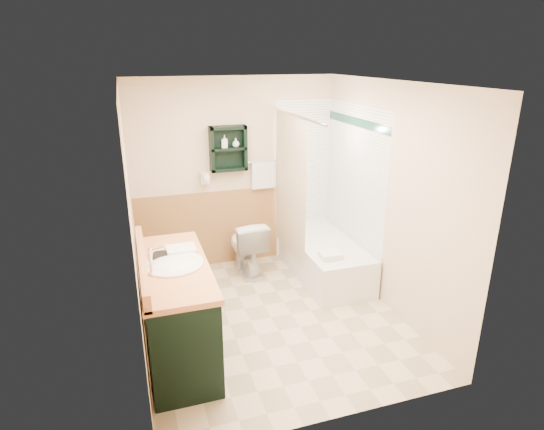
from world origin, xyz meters
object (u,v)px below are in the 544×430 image
(hair_dryer, at_px, (205,178))
(bathtub, at_px, (324,259))
(toilet, at_px, (246,246))
(soap_bottle_b, at_px, (236,144))
(soap_bottle_a, at_px, (225,145))
(vanity, at_px, (177,311))
(vanity_book, at_px, (151,246))
(wall_shelf, at_px, (228,149))

(hair_dryer, bearing_deg, bathtub, -28.02)
(hair_dryer, relative_size, toilet, 0.34)
(bathtub, height_order, soap_bottle_b, soap_bottle_b)
(bathtub, xyz_separation_m, toilet, (-0.90, 0.40, 0.12))
(bathtub, bearing_deg, soap_bottle_a, 147.72)
(hair_dryer, bearing_deg, toilet, -35.55)
(vanity, xyz_separation_m, vanity_book, (-0.17, 0.18, 0.58))
(vanity, bearing_deg, bathtub, 28.79)
(bathtub, distance_m, toilet, 0.99)
(vanity_book, bearing_deg, soap_bottle_a, 67.00)
(hair_dryer, height_order, bathtub, hair_dryer)
(hair_dryer, xyz_separation_m, toilet, (0.43, -0.31, -0.85))
(toilet, bearing_deg, vanity_book, 43.58)
(soap_bottle_a, bearing_deg, wall_shelf, 6.49)
(vanity, relative_size, soap_bottle_a, 9.46)
(wall_shelf, xyz_separation_m, vanity, (-0.89, -1.74, -1.09))
(wall_shelf, distance_m, hair_dryer, 0.46)
(wall_shelf, bearing_deg, soap_bottle_a, -173.51)
(vanity, xyz_separation_m, soap_bottle_a, (0.85, 1.73, 1.14))
(soap_bottle_a, bearing_deg, vanity, -116.19)
(soap_bottle_b, bearing_deg, hair_dryer, 175.66)
(bathtub, height_order, toilet, toilet)
(wall_shelf, relative_size, hair_dryer, 2.29)
(wall_shelf, xyz_separation_m, soap_bottle_a, (-0.04, -0.01, 0.05))
(toilet, bearing_deg, bathtub, 152.67)
(toilet, height_order, vanity_book, vanity_book)
(hair_dryer, height_order, soap_bottle_a, soap_bottle_a)
(vanity, height_order, vanity_book, vanity_book)
(vanity_book, bearing_deg, wall_shelf, 65.96)
(toilet, height_order, soap_bottle_a, soap_bottle_a)
(wall_shelf, xyz_separation_m, bathtub, (1.03, -0.68, -1.32))
(wall_shelf, relative_size, vanity, 0.38)
(wall_shelf, xyz_separation_m, toilet, (0.13, -0.28, -1.20))
(wall_shelf, distance_m, vanity, 2.24)
(soap_bottle_b, bearing_deg, soap_bottle_a, 180.00)
(vanity, relative_size, bathtub, 0.97)
(bathtub, relative_size, toilet, 2.10)
(bathtub, xyz_separation_m, soap_bottle_b, (-0.93, 0.68, 1.37))
(hair_dryer, relative_size, bathtub, 0.16)
(vanity_book, xyz_separation_m, soap_bottle_a, (1.02, 1.55, 0.56))
(wall_shelf, height_order, vanity, wall_shelf)
(wall_shelf, bearing_deg, toilet, -65.39)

